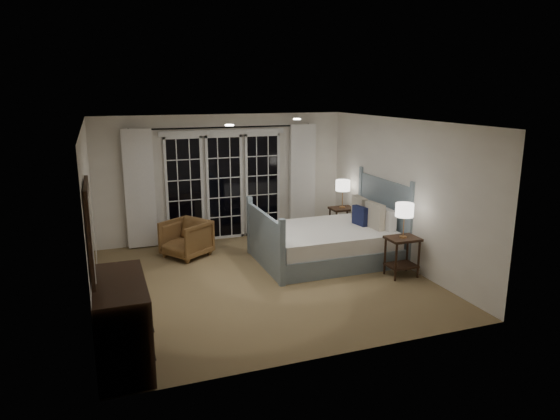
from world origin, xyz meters
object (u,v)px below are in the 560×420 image
object	(u,v)px
dresser	(122,322)
bed	(329,241)
nightstand_left	(402,251)
lamp_right	(343,186)
lamp_left	(405,210)
nightstand_right	(342,218)
armchair	(186,239)

from	to	relation	value
dresser	bed	bearing A→B (deg)	32.55
nightstand_left	bed	bearing A→B (deg)	123.68
bed	lamp_right	world-z (taller)	bed
nightstand_left	dresser	world-z (taller)	dresser
lamp_right	lamp_left	bearing A→B (deg)	-92.37
lamp_right	nightstand_left	bearing A→B (deg)	-92.37
nightstand_left	lamp_right	distance (m)	2.41
nightstand_left	lamp_left	bearing A→B (deg)	-14.04
nightstand_right	lamp_right	size ratio (longest dim) A/B	1.09
nightstand_left	lamp_left	size ratio (longest dim) A/B	1.17
nightstand_left	dresser	bearing A→B (deg)	-164.82
lamp_left	dresser	world-z (taller)	lamp_left
bed	lamp_left	size ratio (longest dim) A/B	4.24
lamp_right	dresser	xyz separation A→B (m)	(-4.49, -3.52, -0.60)
nightstand_right	armchair	size ratio (longest dim) A/B	0.84
nightstand_left	nightstand_right	xyz separation A→B (m)	(0.10, 2.32, -0.03)
bed	dresser	bearing A→B (deg)	-147.45
bed	nightstand_right	world-z (taller)	bed
nightstand_left	lamp_left	xyz separation A→B (m)	(0.00, -0.00, 0.67)
lamp_left	nightstand_left	bearing A→B (deg)	165.96
bed	nightstand_right	distance (m)	1.47
bed	armchair	bearing A→B (deg)	156.13
nightstand_left	lamp_right	xyz separation A→B (m)	(0.10, 2.32, 0.64)
nightstand_right	armchair	distance (m)	3.22
lamp_right	armchair	xyz separation A→B (m)	(-3.21, -0.15, -0.74)
lamp_left	armchair	bearing A→B (deg)	145.06
nightstand_right	armchair	world-z (taller)	armchair
bed	lamp_left	world-z (taller)	bed
bed	lamp_right	distance (m)	1.64
bed	nightstand_left	distance (m)	1.36
nightstand_right	lamp_left	world-z (taller)	lamp_left
nightstand_right	nightstand_left	bearing A→B (deg)	-92.37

